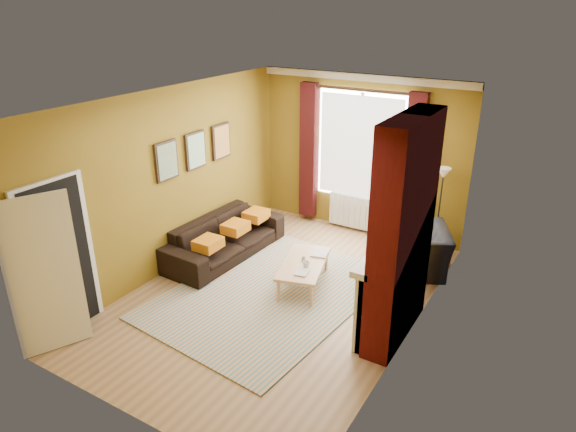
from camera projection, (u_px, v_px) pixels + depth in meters
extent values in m
plane|color=brown|center=(279.00, 295.00, 7.40)|extent=(5.50, 5.50, 0.00)
cube|color=brown|center=(361.00, 155.00, 9.02)|extent=(3.80, 0.02, 2.80)
cube|color=brown|center=(120.00, 301.00, 4.68)|extent=(3.80, 0.02, 2.80)
cube|color=brown|center=(417.00, 236.00, 5.95)|extent=(0.02, 5.50, 2.80)
cube|color=brown|center=(172.00, 181.00, 7.75)|extent=(0.02, 5.50, 2.80)
cube|color=silver|center=(278.00, 99.00, 6.30)|extent=(3.80, 5.50, 0.01)
cube|color=#490B0A|center=(403.00, 233.00, 6.04)|extent=(0.35, 1.40, 2.80)
cube|color=silver|center=(382.00, 291.00, 6.46)|extent=(0.12, 1.30, 1.10)
cube|color=silver|center=(381.00, 252.00, 6.28)|extent=(0.22, 1.40, 0.08)
cube|color=silver|center=(362.00, 315.00, 6.02)|extent=(0.16, 0.14, 1.04)
cube|color=silver|center=(396.00, 273.00, 6.94)|extent=(0.16, 0.14, 1.04)
cube|color=black|center=(384.00, 298.00, 6.49)|extent=(0.06, 0.80, 0.90)
cube|color=black|center=(380.00, 325.00, 6.66)|extent=(0.20, 1.00, 0.06)
cube|color=silver|center=(372.00, 255.00, 5.95)|extent=(0.03, 0.12, 0.16)
cube|color=black|center=(380.00, 248.00, 6.15)|extent=(0.03, 0.10, 0.14)
cylinder|color=black|center=(387.00, 241.00, 6.35)|extent=(0.10, 0.10, 0.12)
cube|color=black|center=(390.00, 194.00, 5.95)|extent=(0.03, 0.60, 0.75)
cube|color=#A76F38|center=(389.00, 194.00, 5.96)|extent=(0.01, 0.52, 0.66)
cube|color=silver|center=(364.00, 77.00, 8.47)|extent=(3.80, 0.08, 0.12)
cube|color=white|center=(360.00, 147.00, 8.94)|extent=(1.60, 0.04, 1.90)
cube|color=white|center=(360.00, 148.00, 8.91)|extent=(1.50, 0.02, 1.80)
cube|color=silver|center=(360.00, 148.00, 8.92)|extent=(0.06, 0.04, 1.90)
cube|color=#390D0D|center=(309.00, 152.00, 9.41)|extent=(0.30, 0.16, 2.50)
cube|color=#390D0D|center=(412.00, 168.00, 8.48)|extent=(0.30, 0.16, 2.50)
cylinder|color=black|center=(362.00, 90.00, 8.48)|extent=(2.30, 0.05, 0.05)
cube|color=silver|center=(355.00, 212.00, 9.35)|extent=(1.00, 0.10, 0.60)
cube|color=silver|center=(332.00, 208.00, 9.52)|extent=(0.04, 0.03, 0.56)
cube|color=silver|center=(337.00, 210.00, 9.47)|extent=(0.04, 0.03, 0.56)
cube|color=silver|center=(342.00, 211.00, 9.42)|extent=(0.04, 0.03, 0.56)
cube|color=silver|center=(348.00, 212.00, 9.36)|extent=(0.04, 0.03, 0.56)
cube|color=silver|center=(353.00, 213.00, 9.31)|extent=(0.04, 0.03, 0.56)
cube|color=silver|center=(359.00, 214.00, 9.26)|extent=(0.04, 0.03, 0.56)
cube|color=silver|center=(365.00, 215.00, 9.21)|extent=(0.04, 0.03, 0.56)
cube|color=silver|center=(370.00, 217.00, 9.16)|extent=(0.04, 0.03, 0.56)
cube|color=silver|center=(376.00, 218.00, 9.10)|extent=(0.04, 0.03, 0.56)
cube|color=black|center=(166.00, 161.00, 7.51)|extent=(0.04, 0.44, 0.58)
cube|color=#C9D532|center=(168.00, 161.00, 7.50)|extent=(0.01, 0.38, 0.52)
cube|color=black|center=(195.00, 150.00, 8.03)|extent=(0.04, 0.44, 0.58)
cube|color=#37A661|center=(197.00, 151.00, 8.02)|extent=(0.01, 0.38, 0.52)
cube|color=black|center=(221.00, 141.00, 8.54)|extent=(0.04, 0.44, 0.58)
cube|color=#B84C2E|center=(222.00, 141.00, 8.53)|extent=(0.01, 0.38, 0.52)
cube|color=silver|center=(60.00, 260.00, 6.27)|extent=(0.05, 0.94, 2.06)
cube|color=black|center=(61.00, 260.00, 6.26)|extent=(0.02, 0.80, 1.98)
cube|color=silver|center=(44.00, 276.00, 5.89)|extent=(0.37, 0.74, 1.98)
imported|color=#3B6D30|center=(396.00, 227.00, 6.56)|extent=(0.14, 0.10, 0.27)
cube|color=#B6640F|center=(208.00, 244.00, 7.80)|extent=(0.34, 0.40, 0.16)
cube|color=#B6640F|center=(235.00, 227.00, 8.36)|extent=(0.34, 0.40, 0.16)
cube|color=#B6640F|center=(256.00, 215.00, 8.83)|extent=(0.34, 0.40, 0.16)
cube|color=teal|center=(270.00, 293.00, 7.43)|extent=(2.78, 3.63, 0.02)
imported|color=black|center=(225.00, 238.00, 8.42)|extent=(0.98, 2.26, 0.65)
imported|color=black|center=(408.00, 251.00, 7.88)|extent=(1.47, 1.41, 0.74)
cube|color=tan|center=(304.00, 264.00, 7.50)|extent=(0.88, 1.29, 0.05)
cylinder|color=tan|center=(279.00, 291.00, 7.17)|extent=(0.06, 0.06, 0.34)
cylinder|color=tan|center=(311.00, 296.00, 7.06)|extent=(0.06, 0.06, 0.34)
cylinder|color=tan|center=(297.00, 257.00, 8.10)|extent=(0.06, 0.06, 0.34)
cylinder|color=tan|center=(326.00, 261.00, 7.99)|extent=(0.06, 0.06, 0.34)
cylinder|color=olive|center=(386.00, 237.00, 8.58)|extent=(0.43, 0.43, 0.51)
cylinder|color=black|center=(434.00, 254.00, 8.56)|extent=(0.23, 0.23, 0.03)
cylinder|color=black|center=(438.00, 215.00, 8.28)|extent=(0.02, 0.02, 1.39)
cone|color=#EFE1C4|center=(444.00, 173.00, 8.00)|extent=(0.23, 0.23, 0.17)
imported|color=#999999|center=(296.00, 271.00, 7.23)|extent=(0.21, 0.26, 0.02)
imported|color=#999999|center=(313.00, 251.00, 7.79)|extent=(0.31, 0.37, 0.02)
imported|color=#999999|center=(306.00, 265.00, 7.33)|extent=(0.12, 0.12, 0.09)
cube|color=#242427|center=(303.00, 259.00, 7.56)|extent=(0.11, 0.15, 0.02)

